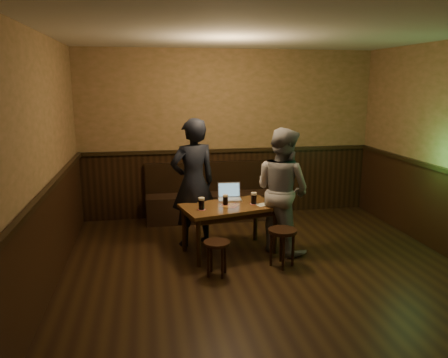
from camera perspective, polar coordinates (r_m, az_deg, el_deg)
name	(u,v)px	position (r m, az deg, el deg)	size (l,w,h in m)	color
room	(276,181)	(4.81, 6.87, -0.31)	(5.04, 6.04, 2.84)	black
bench	(212,201)	(7.35, -1.54, -2.87)	(2.20, 0.50, 0.95)	black
pub_table	(229,212)	(5.84, 0.70, -4.28)	(1.36, 0.97, 0.66)	#4E3616
stool_left	(217,248)	(5.23, -0.96, -9.05)	(0.41, 0.41, 0.42)	black
stool_right	(282,237)	(5.51, 7.64, -7.48)	(0.42, 0.42, 0.48)	black
pint_left	(202,204)	(5.60, -2.95, -3.23)	(0.10, 0.10, 0.16)	#A7142A
pint_mid	(225,200)	(5.82, 0.20, -2.72)	(0.09, 0.09, 0.14)	#A7142A
pint_right	(254,198)	(5.87, 3.91, -2.52)	(0.10, 0.10, 0.16)	#A7142A
laptop	(229,195)	(6.11, 0.72, -2.11)	(0.34, 0.28, 0.23)	silver
menu	(264,204)	(5.87, 5.29, -3.34)	(0.22, 0.15, 0.00)	silver
person_suit	(193,183)	(6.06, -4.05, -0.52)	(0.65, 0.43, 1.79)	black
person_grey	(282,190)	(5.91, 7.58, -1.47)	(0.82, 0.64, 1.68)	gray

